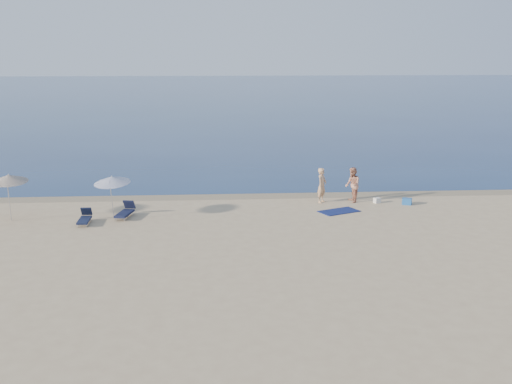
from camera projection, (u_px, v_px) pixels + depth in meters
ground at (302, 355)px, 17.55m from camera, size 160.00×160.00×0.00m
sea at (224, 95)px, 114.86m from camera, size 240.00×160.00×0.01m
wet_sand_strip at (254, 196)px, 36.43m from camera, size 240.00×1.60×0.00m
person_left at (322, 185)px, 34.76m from camera, size 0.76×0.83×1.89m
person_right at (353, 185)px, 34.82m from camera, size 0.78×0.97×1.91m
beach_towel at (339, 211)px, 32.95m from camera, size 2.28×1.85×0.03m
white_bag at (377, 200)px, 34.78m from camera, size 0.41×0.38×0.28m
blue_cooler at (407, 201)px, 34.41m from camera, size 0.59×0.52×0.35m
umbrella_near at (112, 180)px, 31.02m from camera, size 2.32×2.34×2.31m
umbrella_far at (9, 178)px, 30.89m from camera, size 1.89×1.92×2.40m
lounger_left at (85, 219)px, 30.67m from camera, size 0.53×1.56×0.68m
lounger_right at (125, 212)px, 31.81m from camera, size 0.90×1.77×0.75m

